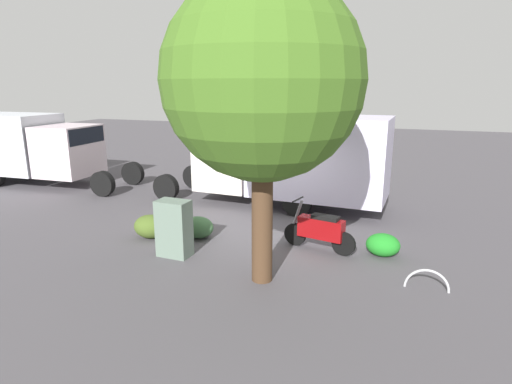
{
  "coord_description": "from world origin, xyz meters",
  "views": [
    {
      "loc": [
        -3.31,
        9.96,
        3.88
      ],
      "look_at": [
        0.25,
        0.06,
        1.19
      ],
      "focal_mm": 29.7,
      "sensor_mm": 36.0,
      "label": 1
    }
  ],
  "objects": [
    {
      "name": "shrub_near_sign",
      "position": [
        -2.97,
        0.32,
        0.26
      ],
      "size": [
        0.77,
        0.63,
        0.53
      ],
      "primitive_type": "ellipsoid",
      "color": "#1F8723",
      "rests_on": "ground"
    },
    {
      "name": "ground_plane",
      "position": [
        0.0,
        0.0,
        0.0
      ],
      "size": [
        60.0,
        60.0,
        0.0
      ],
      "primitive_type": "plane",
      "color": "#4B484D"
    },
    {
      "name": "street_tree",
      "position": [
        -0.74,
        2.45,
        3.93
      ],
      "size": [
        3.73,
        3.73,
        5.82
      ],
      "color": "#47301E",
      "rests_on": "ground"
    },
    {
      "name": "box_truck_near",
      "position": [
        0.17,
        -2.95,
        1.62
      ],
      "size": [
        7.67,
        2.52,
        2.93
      ],
      "rotation": [
        0.0,
        0.0,
        -0.05
      ],
      "color": "black",
      "rests_on": "ground"
    },
    {
      "name": "shrub_mid_verge",
      "position": [
        2.77,
        1.12,
        0.3
      ],
      "size": [
        0.89,
        0.73,
        0.6
      ],
      "primitive_type": "ellipsoid",
      "color": "#465D22",
      "rests_on": "ground"
    },
    {
      "name": "motorcycle",
      "position": [
        -1.53,
        0.49,
        0.52
      ],
      "size": [
        1.79,
        0.67,
        1.2
      ],
      "rotation": [
        0.0,
        0.0,
        -0.21
      ],
      "color": "black",
      "rests_on": "ground"
    },
    {
      "name": "box_truck_far",
      "position": [
        11.12,
        -2.66,
        1.54
      ],
      "size": [
        8.11,
        2.55,
        2.73
      ],
      "rotation": [
        0.0,
        0.0,
        3.19
      ],
      "color": "black",
      "rests_on": "ground"
    },
    {
      "name": "bike_rack_hoop",
      "position": [
        -3.89,
        1.77,
        0.0
      ],
      "size": [
        0.85,
        0.05,
        0.85
      ],
      "primitive_type": "torus",
      "rotation": [
        1.57,
        0.0,
        -0.0
      ],
      "color": "#B7B7BC",
      "rests_on": "ground"
    },
    {
      "name": "utility_cabinet",
      "position": [
        1.57,
        1.94,
        0.66
      ],
      "size": [
        0.77,
        0.5,
        1.32
      ],
      "primitive_type": "cube",
      "rotation": [
        0.0,
        0.0,
        -0.04
      ],
      "color": "slate",
      "rests_on": "ground"
    },
    {
      "name": "shrub_by_tree",
      "position": [
        1.61,
        0.7,
        0.28
      ],
      "size": [
        0.82,
        0.67,
        0.56
      ],
      "primitive_type": "ellipsoid",
      "color": "#3B613B",
      "rests_on": "ground"
    },
    {
      "name": "stop_sign",
      "position": [
        -0.05,
        0.85,
        2.23
      ],
      "size": [
        0.71,
        0.33,
        3.35
      ],
      "color": "#9E9EA3",
      "rests_on": "ground"
    }
  ]
}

